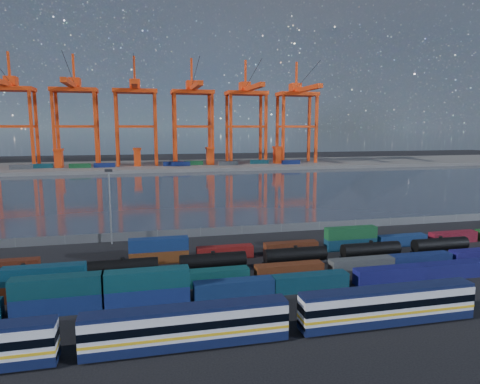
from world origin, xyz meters
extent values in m
plane|color=black|center=(0.00, 0.00, 0.00)|extent=(700.00, 700.00, 0.00)
plane|color=#2E3542|center=(0.00, 105.00, 0.01)|extent=(700.00, 700.00, 0.00)
cube|color=#514F4C|center=(0.00, 210.00, 1.00)|extent=(700.00, 70.00, 2.00)
cone|color=#1E2630|center=(-200.00, 1600.00, 260.00)|extent=(1100.00, 1100.00, 520.00)
cone|color=#1E2630|center=(200.00, 1600.00, 230.00)|extent=(1040.00, 1040.00, 460.00)
cone|color=#1E2630|center=(600.00, 1600.00, 190.00)|extent=(960.00, 960.00, 380.00)
cone|color=#1E2630|center=(950.00, 1600.00, 150.00)|extent=(840.00, 840.00, 300.00)
cube|color=black|center=(-36.27, -22.75, 0.33)|extent=(2.86, 1.91, 0.67)
cube|color=silver|center=(-18.62, -22.75, 2.77)|extent=(23.86, 2.86, 3.63)
cube|color=#0E1636|center=(-18.62, -22.75, 0.86)|extent=(23.86, 2.92, 1.15)
cube|color=#0E1636|center=(-18.62, -22.75, 4.82)|extent=(23.86, 2.58, 0.48)
cube|color=gold|center=(-18.62, -22.75, 2.00)|extent=(23.89, 2.95, 0.34)
cube|color=black|center=(-18.62, -22.75, 3.15)|extent=(23.89, 2.95, 0.95)
cube|color=black|center=(-26.97, -22.75, 0.33)|extent=(2.86, 1.91, 0.67)
cube|color=black|center=(-10.27, -22.75, 0.33)|extent=(2.86, 1.91, 0.67)
cube|color=silver|center=(7.38, -22.75, 2.77)|extent=(23.86, 2.86, 3.63)
cube|color=#0E1636|center=(7.38, -22.75, 0.86)|extent=(23.86, 2.92, 1.15)
cube|color=#0E1636|center=(7.38, -22.75, 4.82)|extent=(23.86, 2.58, 0.48)
cube|color=gold|center=(7.38, -22.75, 2.00)|extent=(23.89, 2.95, 0.34)
cube|color=black|center=(7.38, -22.75, 3.15)|extent=(23.89, 2.95, 0.95)
cube|color=black|center=(-0.97, -22.75, 0.33)|extent=(2.86, 1.91, 0.67)
cube|color=black|center=(15.73, -22.75, 0.33)|extent=(2.86, 1.91, 0.67)
cube|color=navy|center=(-34.94, -9.22, 1.32)|extent=(12.22, 2.49, 2.65)
cube|color=#0C3640|center=(-34.94, -9.22, 3.97)|extent=(12.22, 2.49, 2.65)
cube|color=navy|center=(-22.98, -9.22, 1.32)|extent=(12.22, 2.49, 2.65)
cube|color=#0D3E48|center=(-22.98, -9.22, 3.97)|extent=(12.22, 2.49, 2.65)
cube|color=navy|center=(-10.10, -9.22, 1.32)|extent=(12.22, 2.49, 2.65)
cube|color=#0D3447|center=(2.25, -9.22, 1.32)|extent=(12.22, 2.49, 2.65)
cube|color=#12145A|center=(16.28, -9.22, 1.32)|extent=(12.22, 2.49, 2.65)
cube|color=#111356|center=(28.43, -9.22, 1.32)|extent=(12.22, 2.49, 2.65)
cube|color=#5E230E|center=(-37.78, -3.42, 1.28)|extent=(11.81, 2.40, 2.56)
cube|color=#0E354A|center=(-37.78, -3.42, 3.84)|extent=(11.81, 2.40, 2.56)
cube|color=#165333|center=(-25.19, -3.42, 1.28)|extent=(11.81, 2.40, 2.56)
cube|color=#0C3E3E|center=(-12.29, -3.42, 1.28)|extent=(11.81, 2.40, 2.56)
cube|color=#592711|center=(0.80, -3.42, 1.28)|extent=(11.81, 2.40, 2.56)
cube|color=#3F4244|center=(14.32, -3.42, 1.28)|extent=(11.81, 2.40, 2.56)
cube|color=#101E52|center=(26.17, -3.42, 1.28)|extent=(11.81, 2.40, 2.56)
cube|color=navy|center=(38.98, -3.42, 1.28)|extent=(11.81, 2.40, 2.56)
cube|color=#4D1D0F|center=(-47.03, 10.23, 1.20)|extent=(11.11, 2.26, 2.41)
cube|color=brown|center=(-20.42, 10.23, 1.20)|extent=(11.11, 2.26, 2.41)
cube|color=navy|center=(-20.42, 10.23, 3.61)|extent=(11.11, 2.26, 2.41)
cube|color=maroon|center=(-7.65, 10.23, 1.20)|extent=(11.11, 2.26, 2.41)
cube|color=#4F210F|center=(6.04, 10.23, 1.20)|extent=(11.11, 2.26, 2.41)
cube|color=#0E3049|center=(19.30, 10.23, 1.20)|extent=(11.11, 2.26, 2.41)
cube|color=#155228|center=(19.30, 10.23, 3.61)|extent=(11.11, 2.26, 2.41)
cube|color=navy|center=(31.47, 10.23, 1.20)|extent=(11.11, 2.26, 2.41)
cube|color=maroon|center=(44.37, 10.23, 1.20)|extent=(11.11, 2.26, 2.41)
cylinder|color=black|center=(-42.26, 2.85, 2.08)|extent=(11.75, 2.62, 2.62)
cylinder|color=black|center=(-42.26, 2.85, 3.52)|extent=(0.72, 0.72, 0.45)
cube|color=black|center=(-42.26, 2.85, 0.63)|extent=(12.20, 1.81, 0.36)
cube|color=black|center=(-38.20, 2.85, 0.27)|extent=(2.26, 1.63, 0.54)
cylinder|color=black|center=(-26.76, 2.85, 2.08)|extent=(11.75, 2.62, 2.62)
cylinder|color=black|center=(-26.76, 2.85, 3.52)|extent=(0.72, 0.72, 0.45)
cube|color=black|center=(-26.76, 2.85, 0.63)|extent=(12.20, 1.81, 0.36)
cube|color=black|center=(-30.83, 2.85, 0.27)|extent=(2.26, 1.63, 0.54)
cube|color=black|center=(-22.70, 2.85, 0.27)|extent=(2.26, 1.63, 0.54)
cylinder|color=black|center=(-11.26, 2.85, 2.08)|extent=(11.75, 2.62, 2.62)
cylinder|color=black|center=(-11.26, 2.85, 3.52)|extent=(0.72, 0.72, 0.45)
cube|color=black|center=(-11.26, 2.85, 0.63)|extent=(12.20, 1.81, 0.36)
cube|color=black|center=(-15.33, 2.85, 0.27)|extent=(2.26, 1.63, 0.54)
cube|color=black|center=(-7.20, 2.85, 0.27)|extent=(2.26, 1.63, 0.54)
cylinder|color=black|center=(4.24, 2.85, 2.08)|extent=(11.75, 2.62, 2.62)
cylinder|color=black|center=(4.24, 2.85, 3.52)|extent=(0.72, 0.72, 0.45)
cube|color=black|center=(4.24, 2.85, 0.63)|extent=(12.20, 1.81, 0.36)
cube|color=black|center=(0.17, 2.85, 0.27)|extent=(2.26, 1.63, 0.54)
cube|color=black|center=(8.30, 2.85, 0.27)|extent=(2.26, 1.63, 0.54)
cylinder|color=black|center=(19.74, 2.85, 2.08)|extent=(11.75, 2.62, 2.62)
cylinder|color=black|center=(19.74, 2.85, 3.52)|extent=(0.72, 0.72, 0.45)
cube|color=black|center=(19.74, 2.85, 0.63)|extent=(12.20, 1.81, 0.36)
cube|color=black|center=(15.67, 2.85, 0.27)|extent=(2.26, 1.63, 0.54)
cube|color=black|center=(23.80, 2.85, 0.27)|extent=(2.26, 1.63, 0.54)
cylinder|color=black|center=(35.24, 2.85, 2.08)|extent=(11.75, 2.62, 2.62)
cylinder|color=black|center=(35.24, 2.85, 3.52)|extent=(0.72, 0.72, 0.45)
cube|color=black|center=(35.24, 2.85, 0.63)|extent=(12.20, 1.81, 0.36)
cube|color=black|center=(31.17, 2.85, 0.27)|extent=(2.26, 1.63, 0.54)
cube|color=black|center=(39.30, 2.85, 0.27)|extent=(2.26, 1.63, 0.54)
cube|color=#595B5E|center=(0.00, 28.00, 1.00)|extent=(160.00, 0.06, 2.00)
cylinder|color=slate|center=(-50.00, 28.00, 1.10)|extent=(0.12, 0.12, 2.20)
cylinder|color=slate|center=(-40.00, 28.00, 1.10)|extent=(0.12, 0.12, 2.20)
cylinder|color=slate|center=(-30.00, 28.00, 1.10)|extent=(0.12, 0.12, 2.20)
cylinder|color=slate|center=(-20.00, 28.00, 1.10)|extent=(0.12, 0.12, 2.20)
cylinder|color=slate|center=(-10.00, 28.00, 1.10)|extent=(0.12, 0.12, 2.20)
cylinder|color=slate|center=(0.00, 28.00, 1.10)|extent=(0.12, 0.12, 2.20)
cylinder|color=slate|center=(10.00, 28.00, 1.10)|extent=(0.12, 0.12, 2.20)
cylinder|color=slate|center=(20.00, 28.00, 1.10)|extent=(0.12, 0.12, 2.20)
cylinder|color=slate|center=(30.00, 28.00, 1.10)|extent=(0.12, 0.12, 2.20)
cylinder|color=slate|center=(40.00, 28.00, 1.10)|extent=(0.12, 0.12, 2.20)
cylinder|color=slate|center=(50.00, 28.00, 1.10)|extent=(0.12, 0.12, 2.20)
cylinder|color=slate|center=(60.00, 28.00, 1.10)|extent=(0.12, 0.12, 2.20)
cylinder|color=slate|center=(-30.00, 26.00, 8.00)|extent=(0.36, 0.36, 16.00)
cube|color=black|center=(-30.00, 26.00, 16.30)|extent=(1.60, 0.40, 0.60)
cube|color=#F13E11|center=(-83.41, 198.68, 23.70)|extent=(1.69, 1.69, 47.40)
cube|color=#F13E11|center=(-83.41, 211.32, 23.70)|extent=(1.69, 1.69, 47.40)
cube|color=#F13E11|center=(-95.00, 198.68, 26.07)|extent=(23.17, 1.47, 1.47)
cube|color=#F13E11|center=(-95.00, 211.32, 26.07)|extent=(23.17, 1.47, 1.47)
cube|color=#F13E11|center=(-95.00, 205.00, 47.40)|extent=(26.33, 14.75, 2.32)
cube|color=#F13E11|center=(-95.00, 192.36, 49.50)|extent=(3.16, 50.56, 2.63)
cube|color=#F13E11|center=(-95.00, 209.21, 52.14)|extent=(6.32, 8.43, 5.27)
cube|color=#F13E11|center=(-95.00, 207.11, 60.04)|extent=(1.26, 1.26, 16.85)
cylinder|color=black|center=(-95.00, 189.83, 56.88)|extent=(0.25, 43.35, 14.30)
cube|color=#F13E11|center=(-71.59, 198.68, 23.70)|extent=(1.69, 1.69, 47.40)
cube|color=#F13E11|center=(-71.59, 211.32, 23.70)|extent=(1.69, 1.69, 47.40)
cube|color=#F13E11|center=(-48.41, 198.68, 23.70)|extent=(1.69, 1.69, 47.40)
cube|color=#F13E11|center=(-48.41, 211.32, 23.70)|extent=(1.69, 1.69, 47.40)
cube|color=#F13E11|center=(-60.00, 198.68, 26.07)|extent=(23.17, 1.47, 1.47)
cube|color=#F13E11|center=(-60.00, 211.32, 26.07)|extent=(23.17, 1.47, 1.47)
cube|color=#F13E11|center=(-60.00, 205.00, 47.40)|extent=(26.33, 14.75, 2.32)
cube|color=#F13E11|center=(-60.00, 192.36, 49.50)|extent=(3.16, 50.56, 2.63)
cube|color=#F13E11|center=(-60.00, 209.21, 52.14)|extent=(6.32, 8.43, 5.27)
cube|color=#F13E11|center=(-60.00, 207.11, 60.04)|extent=(1.26, 1.26, 16.85)
cylinder|color=black|center=(-60.00, 189.83, 56.88)|extent=(0.25, 43.35, 14.30)
cube|color=#F13E11|center=(-36.59, 198.68, 23.70)|extent=(1.69, 1.69, 47.40)
cube|color=#F13E11|center=(-36.59, 211.32, 23.70)|extent=(1.69, 1.69, 47.40)
cube|color=#F13E11|center=(-13.41, 198.68, 23.70)|extent=(1.69, 1.69, 47.40)
cube|color=#F13E11|center=(-13.41, 211.32, 23.70)|extent=(1.69, 1.69, 47.40)
cube|color=#F13E11|center=(-25.00, 198.68, 26.07)|extent=(23.17, 1.47, 1.47)
cube|color=#F13E11|center=(-25.00, 211.32, 26.07)|extent=(23.17, 1.47, 1.47)
cube|color=#F13E11|center=(-25.00, 205.00, 47.40)|extent=(26.33, 14.75, 2.32)
cube|color=#F13E11|center=(-25.00, 192.36, 49.50)|extent=(3.16, 50.56, 2.63)
cube|color=#F13E11|center=(-25.00, 209.21, 52.14)|extent=(6.32, 8.43, 5.27)
cube|color=#F13E11|center=(-25.00, 207.11, 60.04)|extent=(1.26, 1.26, 16.85)
cylinder|color=black|center=(-25.00, 189.83, 56.88)|extent=(0.25, 43.35, 14.30)
cube|color=#F13E11|center=(-1.59, 198.68, 23.70)|extent=(1.69, 1.69, 47.40)
cube|color=#F13E11|center=(-1.59, 211.32, 23.70)|extent=(1.69, 1.69, 47.40)
cube|color=#F13E11|center=(21.59, 198.68, 23.70)|extent=(1.69, 1.69, 47.40)
cube|color=#F13E11|center=(21.59, 211.32, 23.70)|extent=(1.69, 1.69, 47.40)
cube|color=#F13E11|center=(10.00, 198.68, 26.07)|extent=(23.17, 1.47, 1.47)
cube|color=#F13E11|center=(10.00, 211.32, 26.07)|extent=(23.17, 1.47, 1.47)
cube|color=#F13E11|center=(10.00, 205.00, 47.40)|extent=(26.33, 14.75, 2.32)
cube|color=#F13E11|center=(10.00, 192.36, 49.50)|extent=(3.16, 50.56, 2.63)
cube|color=#F13E11|center=(10.00, 209.21, 52.14)|extent=(6.32, 8.43, 5.27)
cube|color=#F13E11|center=(10.00, 207.11, 60.04)|extent=(1.26, 1.26, 16.85)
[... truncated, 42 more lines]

